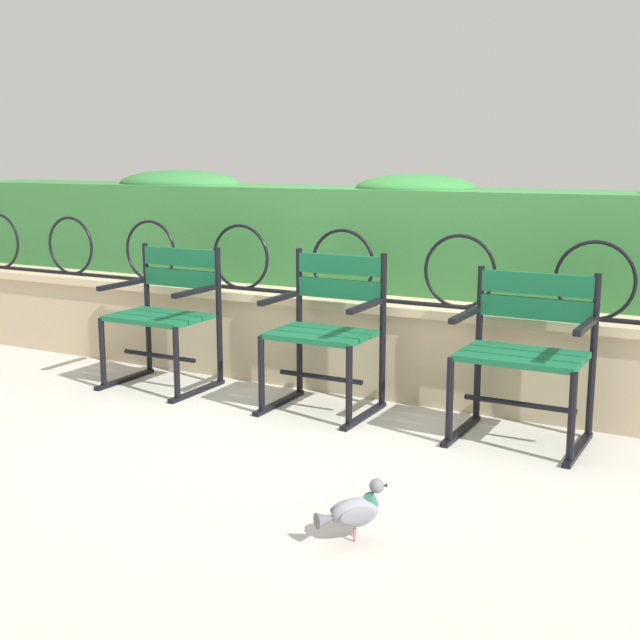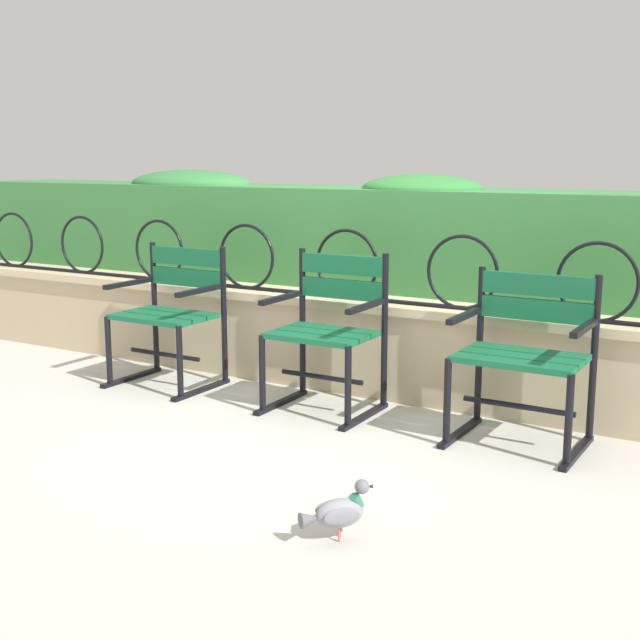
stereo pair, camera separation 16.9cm
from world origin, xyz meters
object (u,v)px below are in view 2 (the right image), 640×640
Objects in this scene: park_chair_centre at (329,327)px; pigeon_near_chairs at (338,512)px; park_chair_right at (525,351)px; park_chair_left at (171,310)px.

park_chair_centre is 3.51× the size of pigeon_near_chairs.
park_chair_centre is 1.11m from park_chair_right.
park_chair_right is at bearing 0.83° from park_chair_left.
pigeon_near_chairs is (0.87, -1.44, -0.35)m from park_chair_centre.
park_chair_right reaches higher than pigeon_near_chairs.
park_chair_left is 1.11m from park_chair_centre.
park_chair_left is at bearing 144.50° from pigeon_near_chairs.
park_chair_right is (2.23, 0.03, -0.00)m from park_chair_left.
park_chair_centre is 1.05× the size of park_chair_right.
park_chair_right is 3.35× the size of pigeon_near_chairs.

